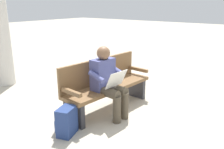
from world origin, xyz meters
The scene contains 4 objects.
ground_plane centered at (0.00, 0.00, 0.00)m, with size 40.00×40.00×0.00m, color #B7AD99.
bench_near centered at (-0.01, -0.07, 0.46)m, with size 1.83×0.63×0.90m.
person_seated centered at (0.21, 0.15, 0.63)m, with size 0.59×0.60×1.18m.
backpack centered at (1.06, 0.06, 0.21)m, with size 0.36×0.31×0.42m.
Camera 1 is at (3.10, 2.44, 1.84)m, focal length 37.96 mm.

